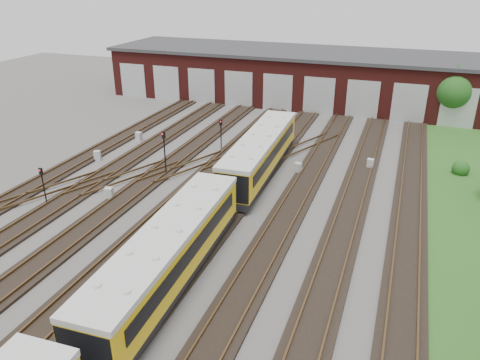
% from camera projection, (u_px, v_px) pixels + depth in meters
% --- Properties ---
extents(ground, '(120.00, 120.00, 0.00)m').
position_uv_depth(ground, '(151.00, 263.00, 27.32)').
color(ground, '#4E4B48').
rests_on(ground, ground).
extents(track_network, '(30.40, 70.00, 0.33)m').
position_uv_depth(track_network, '(154.00, 256.00, 27.83)').
color(track_network, black).
rests_on(track_network, ground).
extents(maintenance_shed, '(51.00, 12.50, 6.35)m').
position_uv_depth(maintenance_shed, '(305.00, 76.00, 60.28)').
color(maintenance_shed, '#4C1513').
rests_on(maintenance_shed, ground).
extents(metro_train, '(3.26, 47.05, 3.09)m').
position_uv_depth(metro_train, '(169.00, 254.00, 24.73)').
color(metro_train, black).
rests_on(metro_train, ground).
extents(signal_mast_0, '(0.26, 0.24, 2.88)m').
position_uv_depth(signal_mast_0, '(43.00, 181.00, 33.41)').
color(signal_mast_0, black).
rests_on(signal_mast_0, ground).
extents(signal_mast_1, '(0.29, 0.28, 2.99)m').
position_uv_depth(signal_mast_1, '(221.00, 131.00, 43.77)').
color(signal_mast_1, black).
rests_on(signal_mast_1, ground).
extents(signal_mast_2, '(0.33, 0.32, 3.81)m').
position_uv_depth(signal_mast_2, '(164.00, 148.00, 38.08)').
color(signal_mast_2, black).
rests_on(signal_mast_2, ground).
extents(signal_mast_3, '(0.26, 0.24, 2.66)m').
position_uv_depth(signal_mast_3, '(219.00, 188.00, 32.73)').
color(signal_mast_3, black).
rests_on(signal_mast_3, ground).
extents(relay_cabinet_0, '(0.67, 0.61, 0.90)m').
position_uv_depth(relay_cabinet_0, '(97.00, 156.00, 41.93)').
color(relay_cabinet_0, '#B4B7B9').
rests_on(relay_cabinet_0, ground).
extents(relay_cabinet_1, '(0.62, 0.54, 0.94)m').
position_uv_depth(relay_cabinet_1, '(139.00, 137.00, 46.63)').
color(relay_cabinet_1, '#B4B7B9').
rests_on(relay_cabinet_1, ground).
extents(relay_cabinet_2, '(0.68, 0.61, 0.97)m').
position_uv_depth(relay_cabinet_2, '(109.00, 194.00, 34.68)').
color(relay_cabinet_2, '#B4B7B9').
rests_on(relay_cabinet_2, ground).
extents(relay_cabinet_3, '(0.69, 0.63, 0.96)m').
position_uv_depth(relay_cabinet_3, '(298.00, 168.00, 39.20)').
color(relay_cabinet_3, '#B4B7B9').
rests_on(relay_cabinet_3, ground).
extents(relay_cabinet_4, '(0.57, 0.49, 0.89)m').
position_uv_depth(relay_cabinet_4, '(370.00, 164.00, 40.17)').
color(relay_cabinet_4, '#B4B7B9').
rests_on(relay_cabinet_4, ground).
extents(tree_0, '(4.04, 4.04, 6.70)m').
position_uv_depth(tree_0, '(455.00, 86.00, 50.16)').
color(tree_0, '#372818').
rests_on(tree_0, ground).
extents(bush_1, '(1.42, 1.42, 1.42)m').
position_uv_depth(bush_1, '(461.00, 166.00, 39.01)').
color(bush_1, '#1C4814').
rests_on(bush_1, ground).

